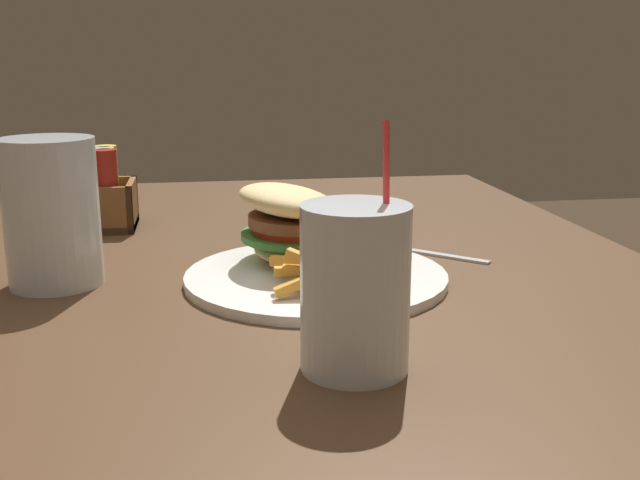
{
  "coord_description": "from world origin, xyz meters",
  "views": [
    {
      "loc": [
        -0.69,
        0.0,
        0.99
      ],
      "look_at": [
        0.06,
        -0.11,
        0.8
      ],
      "focal_mm": 42.0,
      "sensor_mm": 36.0,
      "label": 1
    }
  ],
  "objects": [
    {
      "name": "meal_plate_near",
      "position": [
        0.08,
        -0.11,
        0.78
      ],
      "size": [
        0.28,
        0.28,
        0.1
      ],
      "color": "white",
      "rests_on": "dining_table"
    },
    {
      "name": "dining_table",
      "position": [
        0.0,
        0.0,
        0.66
      ],
      "size": [
        1.41,
        1.03,
        0.75
      ],
      "color": "#4C331E",
      "rests_on": "ground_plane"
    },
    {
      "name": "condiment_caddy",
      "position": [
        0.35,
        0.13,
        0.79
      ],
      "size": [
        0.09,
        0.08,
        0.11
      ],
      "color": "brown",
      "rests_on": "dining_table"
    },
    {
      "name": "juice_glass",
      "position": [
        -0.17,
        -0.11,
        0.81
      ],
      "size": [
        0.08,
        0.08,
        0.19
      ],
      "color": "silver",
      "rests_on": "dining_table"
    },
    {
      "name": "spoon",
      "position": [
        0.18,
        -0.22,
        0.76
      ],
      "size": [
        0.13,
        0.14,
        0.01
      ],
      "rotation": [
        0.0,
        0.0,
        0.83
      ],
      "color": "silver",
      "rests_on": "dining_table"
    },
    {
      "name": "beer_glass",
      "position": [
        0.09,
        0.15,
        0.82
      ],
      "size": [
        0.1,
        0.1,
        0.15
      ],
      "color": "silver",
      "rests_on": "dining_table"
    }
  ]
}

